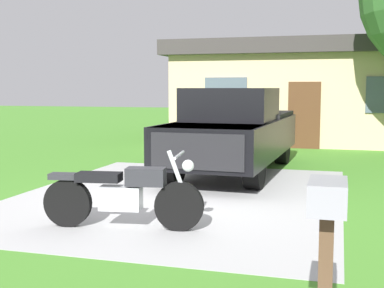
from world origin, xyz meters
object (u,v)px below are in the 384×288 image
(mailbox, at_px, (327,220))
(pickup_truck, at_px, (235,130))
(motorcycle, at_px, (124,194))
(neighbor_house, at_px, (309,91))

(mailbox, bearing_deg, pickup_truck, 105.84)
(motorcycle, height_order, pickup_truck, pickup_truck)
(pickup_truck, distance_m, mailbox, 8.07)
(pickup_truck, relative_size, mailbox, 4.52)
(neighbor_house, bearing_deg, mailbox, -86.17)
(motorcycle, height_order, neighbor_house, neighbor_house)
(motorcycle, xyz_separation_m, neighbor_house, (1.68, 12.76, 1.32))
(neighbor_house, bearing_deg, pickup_truck, -98.65)
(motorcycle, xyz_separation_m, mailbox, (2.71, -2.67, 0.51))
(pickup_truck, bearing_deg, mailbox, -74.16)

